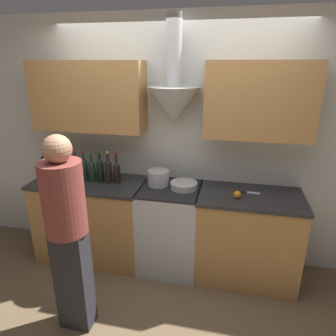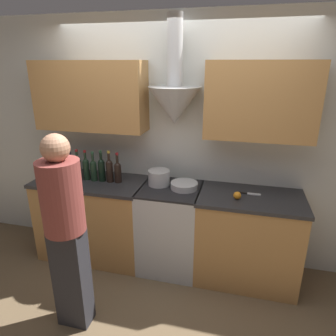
# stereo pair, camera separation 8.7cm
# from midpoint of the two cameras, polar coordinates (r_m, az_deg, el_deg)

# --- Properties ---
(ground_plane) EXTENTS (12.00, 12.00, 0.00)m
(ground_plane) POSITION_cam_midpoint_polar(r_m,az_deg,el_deg) (3.28, -1.64, -20.95)
(ground_plane) COLOR brown
(wall_back) EXTENTS (8.40, 0.52, 2.60)m
(wall_back) POSITION_cam_midpoint_polar(r_m,az_deg,el_deg) (3.14, 0.12, 7.11)
(wall_back) COLOR silver
(wall_back) RESTS_ON ground_plane
(counter_left) EXTENTS (1.20, 0.62, 0.92)m
(counter_left) POSITION_cam_midpoint_polar(r_m,az_deg,el_deg) (3.54, -14.84, -9.34)
(counter_left) COLOR #B27F47
(counter_left) RESTS_ON ground_plane
(counter_right) EXTENTS (1.01, 0.62, 0.92)m
(counter_right) POSITION_cam_midpoint_polar(r_m,az_deg,el_deg) (3.20, 14.00, -12.54)
(counter_right) COLOR #B27F47
(counter_right) RESTS_ON ground_plane
(stove_range) EXTENTS (0.61, 0.60, 0.92)m
(stove_range) POSITION_cam_midpoint_polar(r_m,az_deg,el_deg) (3.25, -0.39, -11.24)
(stove_range) COLOR #B7BABC
(stove_range) RESTS_ON ground_plane
(wine_bottle_0) EXTENTS (0.07, 0.07, 0.33)m
(wine_bottle_0) POSITION_cam_midpoint_polar(r_m,az_deg,el_deg) (3.56, -23.05, 0.47)
(wine_bottle_0) COLOR black
(wine_bottle_0) RESTS_ON counter_left
(wine_bottle_1) EXTENTS (0.07, 0.07, 0.34)m
(wine_bottle_1) POSITION_cam_midpoint_polar(r_m,az_deg,el_deg) (3.51, -21.60, 0.40)
(wine_bottle_1) COLOR black
(wine_bottle_1) RESTS_ON counter_left
(wine_bottle_2) EXTENTS (0.08, 0.08, 0.33)m
(wine_bottle_2) POSITION_cam_midpoint_polar(r_m,az_deg,el_deg) (3.45, -20.52, 0.14)
(wine_bottle_2) COLOR black
(wine_bottle_2) RESTS_ON counter_left
(wine_bottle_3) EXTENTS (0.08, 0.08, 0.34)m
(wine_bottle_3) POSITION_cam_midpoint_polar(r_m,az_deg,el_deg) (3.41, -19.02, 0.17)
(wine_bottle_3) COLOR black
(wine_bottle_3) RESTS_ON counter_left
(wine_bottle_4) EXTENTS (0.07, 0.07, 0.34)m
(wine_bottle_4) POSITION_cam_midpoint_polar(r_m,az_deg,el_deg) (3.35, -17.81, -0.01)
(wine_bottle_4) COLOR black
(wine_bottle_4) RESTS_ON counter_left
(wine_bottle_5) EXTENTS (0.07, 0.07, 0.33)m
(wine_bottle_5) POSITION_cam_midpoint_polar(r_m,az_deg,el_deg) (3.33, -16.36, -0.13)
(wine_bottle_5) COLOR black
(wine_bottle_5) RESTS_ON counter_left
(wine_bottle_6) EXTENTS (0.07, 0.07, 0.32)m
(wine_bottle_6) POSITION_cam_midpoint_polar(r_m,az_deg,el_deg) (3.28, -15.01, -0.39)
(wine_bottle_6) COLOR black
(wine_bottle_6) RESTS_ON counter_left
(wine_bottle_7) EXTENTS (0.07, 0.07, 0.34)m
(wine_bottle_7) POSITION_cam_midpoint_polar(r_m,az_deg,el_deg) (3.25, -13.53, -0.26)
(wine_bottle_7) COLOR black
(wine_bottle_7) RESTS_ON counter_left
(wine_bottle_8) EXTENTS (0.07, 0.07, 0.34)m
(wine_bottle_8) POSITION_cam_midpoint_polar(r_m,az_deg,el_deg) (3.20, -12.05, -0.41)
(wine_bottle_8) COLOR black
(wine_bottle_8) RESTS_ON counter_left
(wine_bottle_9) EXTENTS (0.07, 0.07, 0.33)m
(wine_bottle_9) POSITION_cam_midpoint_polar(r_m,az_deg,el_deg) (3.18, -10.50, -0.67)
(wine_bottle_9) COLOR black
(wine_bottle_9) RESTS_ON counter_left
(stock_pot) EXTENTS (0.22, 0.22, 0.16)m
(stock_pot) POSITION_cam_midpoint_polar(r_m,az_deg,el_deg) (3.10, -2.65, -1.86)
(stock_pot) COLOR #B7BABC
(stock_pot) RESTS_ON stove_range
(mixing_bowl) EXTENTS (0.27, 0.27, 0.07)m
(mixing_bowl) POSITION_cam_midpoint_polar(r_m,az_deg,el_deg) (3.03, 2.22, -3.31)
(mixing_bowl) COLOR #B7BABC
(mixing_bowl) RESTS_ON stove_range
(orange_fruit) EXTENTS (0.07, 0.07, 0.07)m
(orange_fruit) POSITION_cam_midpoint_polar(r_m,az_deg,el_deg) (2.88, 12.21, -4.96)
(orange_fruit) COLOR orange
(orange_fruit) RESTS_ON counter_right
(chefs_knife) EXTENTS (0.20, 0.04, 0.01)m
(chefs_knife) POSITION_cam_midpoint_polar(r_m,az_deg,el_deg) (3.03, 14.46, -4.56)
(chefs_knife) COLOR silver
(chefs_knife) RESTS_ON counter_right
(person_foreground_left) EXTENTS (0.32, 0.32, 1.66)m
(person_foreground_left) POSITION_cam_midpoint_polar(r_m,az_deg,el_deg) (2.47, -19.62, -10.82)
(person_foreground_left) COLOR #28282D
(person_foreground_left) RESTS_ON ground_plane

